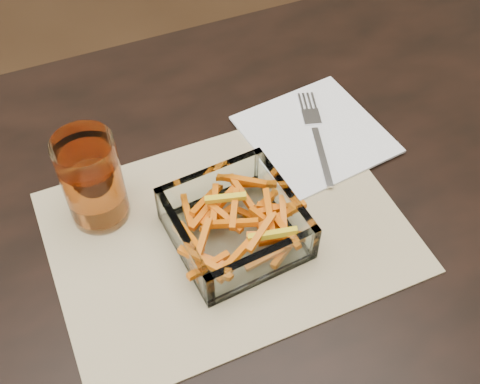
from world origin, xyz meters
name	(u,v)px	position (x,y,z in m)	size (l,w,h in m)	color
dining_table	(261,265)	(0.00, 0.00, 0.66)	(1.60, 0.90, 0.75)	black
placemat	(228,231)	(-0.04, 0.01, 0.75)	(0.45, 0.33, 0.00)	tan
glass_bowl	(235,226)	(-0.04, 0.00, 0.78)	(0.17, 0.17, 0.06)	white
tumbler	(93,182)	(-0.19, 0.11, 0.82)	(0.08, 0.08, 0.13)	white
napkin	(315,134)	(0.14, 0.13, 0.76)	(0.19, 0.19, 0.00)	white
fork	(316,134)	(0.14, 0.12, 0.76)	(0.07, 0.19, 0.00)	silver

